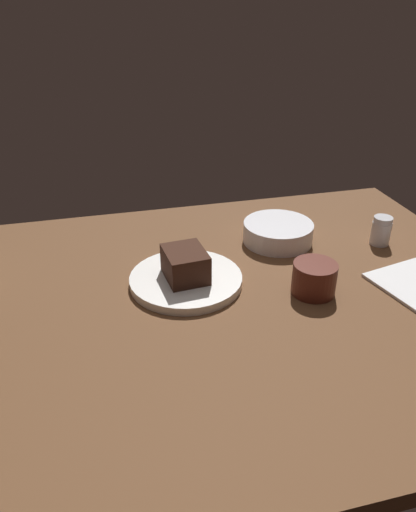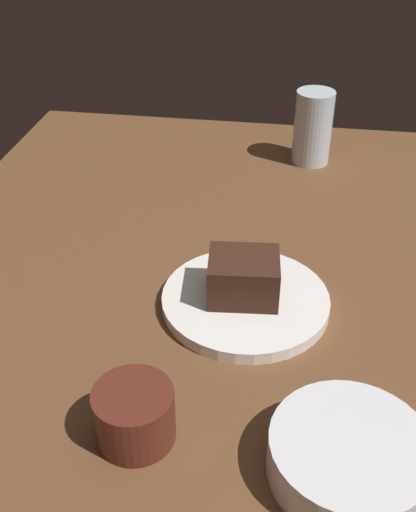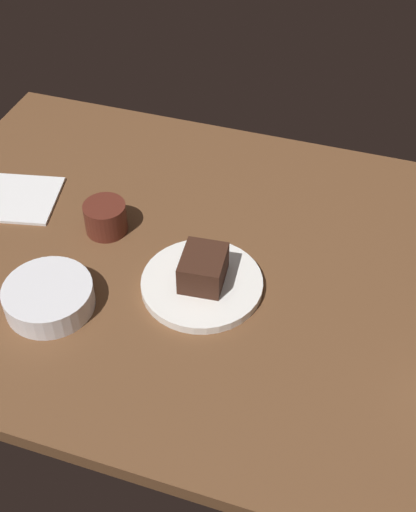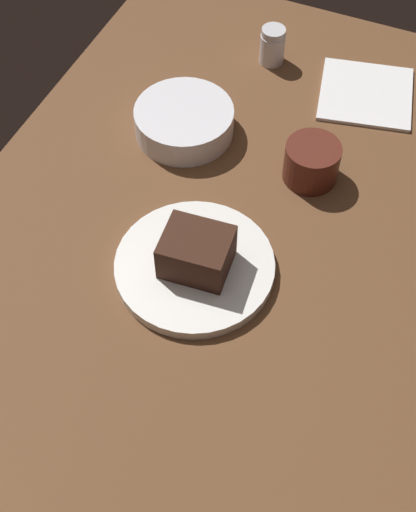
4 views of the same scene
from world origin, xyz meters
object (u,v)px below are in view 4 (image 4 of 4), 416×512
Objects in this scene: dessert_plate at (195,266)px; chocolate_cake_slice at (197,252)px; folded_napkin at (366,94)px; salt_shaker at (272,46)px; coffee_cup at (312,162)px; side_bowl at (184,121)px.

chocolate_cake_slice reaches higher than dessert_plate.
chocolate_cake_slice is 0.59× the size of folded_napkin.
dessert_plate is 1.44× the size of folded_napkin.
folded_napkin is (1.94, 16.86, -2.79)cm from salt_shaker.
coffee_cup is 20.50cm from folded_napkin.
salt_shaker is 0.79× the size of coffee_cup.
dessert_plate is 23.50cm from coffee_cup.
salt_shaker is at bearing 163.18° from side_bowl.
dessert_plate is 3.36× the size of salt_shaker.
folded_napkin is at bearing 165.42° from chocolate_cake_slice.
coffee_cup is at bearing -7.73° from folded_napkin.
chocolate_cake_slice is 26.17cm from side_bowl.
coffee_cup reaches higher than dessert_plate.
side_bowl is (20.97, -6.34, -0.89)cm from salt_shaker.
salt_shaker is at bearing -96.56° from folded_napkin.
side_bowl is at bearing -50.64° from folded_napkin.
salt_shaker reaches higher than coffee_cup.
chocolate_cake_slice is at bearing 28.07° from side_bowl.
chocolate_cake_slice is 43.63cm from folded_napkin.
salt_shaker is 0.42× the size of side_bowl.
salt_shaker is (-43.98, -5.93, -1.30)cm from chocolate_cake_slice.
side_bowl is at bearing -16.82° from salt_shaker.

